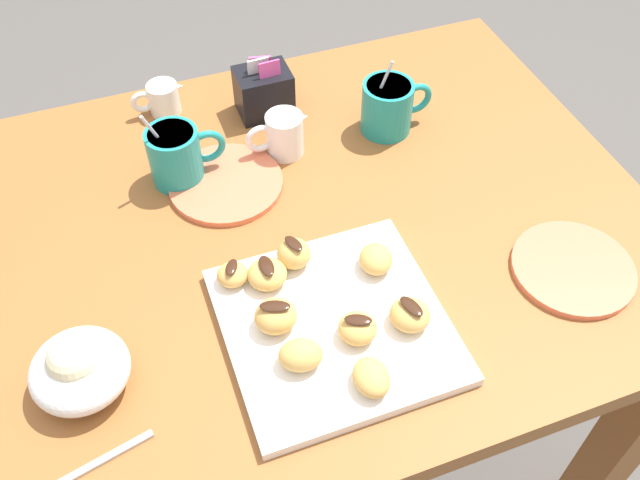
# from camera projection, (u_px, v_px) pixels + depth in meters

# --- Properties ---
(ground_plane) EXTENTS (8.00, 8.00, 0.00)m
(ground_plane) POSITION_uv_depth(u_px,v_px,m) (319.00, 434.00, 1.58)
(ground_plane) COLOR #514C47
(dining_table) EXTENTS (0.99, 0.81, 0.72)m
(dining_table) POSITION_uv_depth(u_px,v_px,m) (319.00, 273.00, 1.13)
(dining_table) COLOR #935628
(dining_table) RESTS_ON ground_plane
(pastry_plate_square) EXTENTS (0.28, 0.28, 0.02)m
(pastry_plate_square) POSITION_uv_depth(u_px,v_px,m) (335.00, 325.00, 0.90)
(pastry_plate_square) COLOR white
(pastry_plate_square) RESTS_ON dining_table
(coffee_mug_teal_left) EXTENTS (0.12, 0.08, 0.14)m
(coffee_mug_teal_left) POSITION_uv_depth(u_px,v_px,m) (176.00, 154.00, 1.05)
(coffee_mug_teal_left) COLOR teal
(coffee_mug_teal_left) RESTS_ON dining_table
(coffee_mug_teal_right) EXTENTS (0.12, 0.08, 0.14)m
(coffee_mug_teal_right) POSITION_uv_depth(u_px,v_px,m) (388.00, 105.00, 1.14)
(coffee_mug_teal_right) COLOR teal
(coffee_mug_teal_right) RESTS_ON dining_table
(cream_pitcher_white) EXTENTS (0.10, 0.06, 0.07)m
(cream_pitcher_white) POSITION_uv_depth(u_px,v_px,m) (284.00, 133.00, 1.10)
(cream_pitcher_white) COLOR white
(cream_pitcher_white) RESTS_ON dining_table
(sugar_caddy) EXTENTS (0.09, 0.07, 0.11)m
(sugar_caddy) POSITION_uv_depth(u_px,v_px,m) (264.00, 91.00, 1.17)
(sugar_caddy) COLOR black
(sugar_caddy) RESTS_ON dining_table
(ice_cream_bowl) EXTENTS (0.12, 0.12, 0.09)m
(ice_cream_bowl) POSITION_uv_depth(u_px,v_px,m) (79.00, 368.00, 0.82)
(ice_cream_bowl) COLOR white
(ice_cream_bowl) RESTS_ON dining_table
(chocolate_sauce_pitcher) EXTENTS (0.09, 0.05, 0.06)m
(chocolate_sauce_pitcher) POSITION_uv_depth(u_px,v_px,m) (163.00, 97.00, 1.18)
(chocolate_sauce_pitcher) COLOR white
(chocolate_sauce_pitcher) RESTS_ON dining_table
(saucer_coral_left) EXTENTS (0.18, 0.18, 0.01)m
(saucer_coral_left) POSITION_uv_depth(u_px,v_px,m) (226.00, 183.00, 1.08)
(saucer_coral_left) COLOR #E5704C
(saucer_coral_left) RESTS_ON dining_table
(saucer_coral_right) EXTENTS (0.17, 0.17, 0.01)m
(saucer_coral_right) POSITION_uv_depth(u_px,v_px,m) (573.00, 268.00, 0.97)
(saucer_coral_right) COLOR #E5704C
(saucer_coral_right) RESTS_ON dining_table
(loose_spoon_near_saucer) EXTENTS (0.16, 0.05, 0.01)m
(loose_spoon_near_saucer) POSITION_uv_depth(u_px,v_px,m) (68.00, 479.00, 0.77)
(loose_spoon_near_saucer) COLOR silver
(loose_spoon_near_saucer) RESTS_ON dining_table
(beignet_0) EXTENTS (0.05, 0.06, 0.03)m
(beignet_0) POSITION_uv_depth(u_px,v_px,m) (371.00, 377.00, 0.82)
(beignet_0) COLOR #DBA351
(beignet_0) RESTS_ON pastry_plate_square
(beignet_1) EXTENTS (0.07, 0.07, 0.03)m
(beignet_1) POSITION_uv_depth(u_px,v_px,m) (410.00, 315.00, 0.88)
(beignet_1) COLOR #DBA351
(beignet_1) RESTS_ON pastry_plate_square
(chocolate_drizzle_1) EXTENTS (0.03, 0.04, 0.00)m
(chocolate_drizzle_1) POSITION_uv_depth(u_px,v_px,m) (411.00, 306.00, 0.87)
(chocolate_drizzle_1) COLOR #381E11
(chocolate_drizzle_1) RESTS_ON beignet_1
(beignet_2) EXTENTS (0.06, 0.05, 0.04)m
(beignet_2) POSITION_uv_depth(u_px,v_px,m) (276.00, 316.00, 0.88)
(beignet_2) COLOR #DBA351
(beignet_2) RESTS_ON pastry_plate_square
(chocolate_drizzle_2) EXTENTS (0.04, 0.03, 0.00)m
(chocolate_drizzle_2) POSITION_uv_depth(u_px,v_px,m) (275.00, 306.00, 0.86)
(chocolate_drizzle_2) COLOR #381E11
(chocolate_drizzle_2) RESTS_ON beignet_2
(beignet_3) EXTENTS (0.06, 0.06, 0.04)m
(beignet_3) POSITION_uv_depth(u_px,v_px,m) (301.00, 355.00, 0.84)
(beignet_3) COLOR #DBA351
(beignet_3) RESTS_ON pastry_plate_square
(beignet_4) EXTENTS (0.06, 0.06, 0.04)m
(beignet_4) POSITION_uv_depth(u_px,v_px,m) (294.00, 254.00, 0.94)
(beignet_4) COLOR #DBA351
(beignet_4) RESTS_ON pastry_plate_square
(chocolate_drizzle_4) EXTENTS (0.03, 0.04, 0.00)m
(chocolate_drizzle_4) POSITION_uv_depth(u_px,v_px,m) (294.00, 243.00, 0.93)
(chocolate_drizzle_4) COLOR #381E11
(chocolate_drizzle_4) RESTS_ON beignet_4
(beignet_5) EXTENTS (0.06, 0.06, 0.03)m
(beignet_5) POSITION_uv_depth(u_px,v_px,m) (376.00, 259.00, 0.94)
(beignet_5) COLOR #DBA351
(beignet_5) RESTS_ON pastry_plate_square
(beignet_6) EXTENTS (0.06, 0.06, 0.03)m
(beignet_6) POSITION_uv_depth(u_px,v_px,m) (267.00, 274.00, 0.92)
(beignet_6) COLOR #DBA351
(beignet_6) RESTS_ON pastry_plate_square
(chocolate_drizzle_6) EXTENTS (0.02, 0.04, 0.00)m
(chocolate_drizzle_6) POSITION_uv_depth(u_px,v_px,m) (266.00, 266.00, 0.91)
(chocolate_drizzle_6) COLOR #381E11
(chocolate_drizzle_6) RESTS_ON beignet_6
(beignet_7) EXTENTS (0.05, 0.04, 0.03)m
(beignet_7) POSITION_uv_depth(u_px,v_px,m) (233.00, 275.00, 0.93)
(beignet_7) COLOR #DBA351
(beignet_7) RESTS_ON pastry_plate_square
(chocolate_drizzle_7) EXTENTS (0.03, 0.03, 0.00)m
(chocolate_drizzle_7) POSITION_uv_depth(u_px,v_px,m) (231.00, 267.00, 0.91)
(chocolate_drizzle_7) COLOR #381E11
(chocolate_drizzle_7) RESTS_ON beignet_7
(beignet_8) EXTENTS (0.05, 0.05, 0.03)m
(beignet_8) POSITION_uv_depth(u_px,v_px,m) (358.00, 328.00, 0.87)
(beignet_8) COLOR #DBA351
(beignet_8) RESTS_ON pastry_plate_square
(chocolate_drizzle_8) EXTENTS (0.04, 0.03, 0.00)m
(chocolate_drizzle_8) POSITION_uv_depth(u_px,v_px,m) (358.00, 320.00, 0.85)
(chocolate_drizzle_8) COLOR #381E11
(chocolate_drizzle_8) RESTS_ON beignet_8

